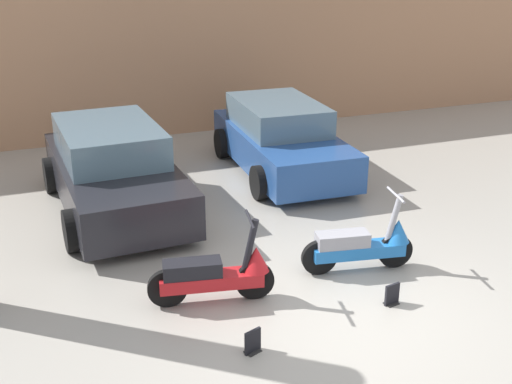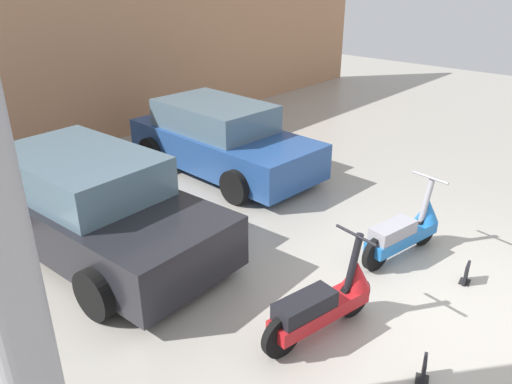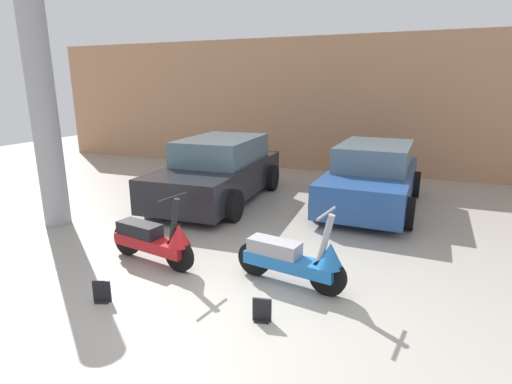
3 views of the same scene
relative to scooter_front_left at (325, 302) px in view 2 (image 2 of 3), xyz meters
The scene contains 8 objects.
ground_plane 1.66m from the scooter_front_left, 29.62° to the right, with size 28.00×28.00×0.00m, color #9E998E.
wall_back 7.44m from the scooter_front_left, 78.84° to the left, with size 19.60×0.12×3.74m, color tan.
scooter_front_left is the anchor object (origin of this frame).
scooter_front_right 1.98m from the scooter_front_left, ahead, with size 1.46×0.58×1.02m.
car_rear_left 3.36m from the scooter_front_left, 101.12° to the left, with size 2.03×3.98×1.33m.
car_rear_center 4.75m from the scooter_front_left, 58.31° to the left, with size 1.93×3.80×1.27m.
placard_near_left_scooter 1.12m from the scooter_front_left, 88.09° to the right, with size 0.20×0.17×0.26m.
placard_near_right_scooter 2.05m from the scooter_front_left, 22.51° to the right, with size 0.20×0.15×0.26m.
Camera 2 is at (-5.00, -1.46, 3.52)m, focal length 35.00 mm.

